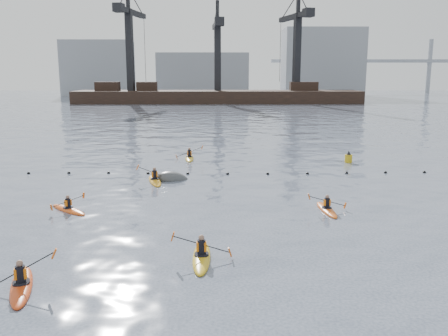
% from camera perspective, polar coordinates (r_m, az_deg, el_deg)
% --- Properties ---
extents(float_line, '(33.24, 0.73, 0.24)m').
position_cam_1_polar(float_line, '(35.69, -1.97, -0.65)').
color(float_line, black).
rests_on(float_line, ground).
extents(barge_pier, '(72.00, 19.30, 29.50)m').
position_cam_1_polar(barge_pier, '(122.49, -0.88, 8.73)').
color(barge_pier, black).
rests_on(barge_pier, ground).
extents(skyline, '(141.00, 28.00, 22.00)m').
position_cam_1_polar(skyline, '(162.66, 0.07, 11.96)').
color(skyline, gray).
rests_on(skyline, ground).
extents(kayaker_0, '(2.46, 3.68, 1.45)m').
position_cam_1_polar(kayaker_0, '(18.64, -23.19, -12.76)').
color(kayaker_0, '#C73C12').
rests_on(kayaker_0, ground).
extents(kayaker_1, '(2.48, 3.63, 1.29)m').
position_cam_1_polar(kayaker_1, '(19.66, -2.71, -10.56)').
color(kayaker_1, gold).
rests_on(kayaker_1, ground).
extents(kayaker_2, '(2.74, 2.54, 1.00)m').
position_cam_1_polar(kayaker_2, '(27.56, -18.21, -4.70)').
color(kayaker_2, '#EC5616').
rests_on(kayaker_2, ground).
extents(kayaker_3, '(2.47, 3.69, 1.41)m').
position_cam_1_polar(kayaker_3, '(33.43, -8.33, -1.45)').
color(kayaker_3, orange).
rests_on(kayaker_3, ground).
extents(kayaker_4, '(2.19, 3.25, 1.13)m').
position_cam_1_polar(kayaker_4, '(26.78, 12.26, -4.83)').
color(kayaker_4, '#CD5113').
rests_on(kayaker_4, ground).
extents(kayaker_5, '(2.46, 3.60, 1.33)m').
position_cam_1_polar(kayaker_5, '(42.02, -4.18, 1.26)').
color(kayaker_5, gold).
rests_on(kayaker_5, ground).
extents(mooring_buoy, '(2.77, 1.98, 1.61)m').
position_cam_1_polar(mooring_buoy, '(33.91, -6.17, -1.40)').
color(mooring_buoy, '#37393B').
rests_on(mooring_buoy, ground).
extents(nav_buoy, '(0.62, 0.62, 1.13)m').
position_cam_1_polar(nav_buoy, '(41.54, 14.74, 1.12)').
color(nav_buoy, '#B98F12').
rests_on(nav_buoy, ground).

